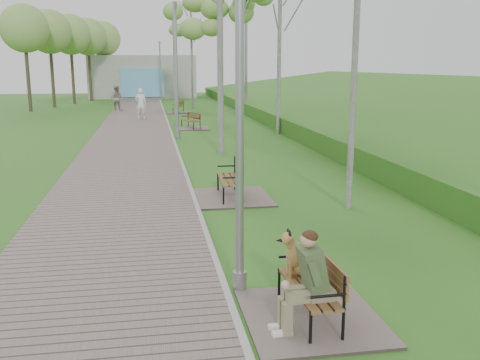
# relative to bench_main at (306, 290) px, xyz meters

# --- Properties ---
(walkway) EXTENTS (3.50, 67.00, 0.04)m
(walkway) POSITION_rel_bench_main_xyz_m (-2.60, 18.26, -0.38)
(walkway) COLOR #71615C
(walkway) RESTS_ON ground
(kerb) EXTENTS (0.10, 67.00, 0.05)m
(kerb) POSITION_rel_bench_main_xyz_m (-0.85, 18.26, -0.38)
(kerb) COLOR #999993
(kerb) RESTS_ON ground
(embankment) EXTENTS (14.00, 70.00, 1.60)m
(embankment) POSITION_rel_bench_main_xyz_m (11.15, 16.76, -0.40)
(embankment) COLOR #3A7122
(embankment) RESTS_ON ground
(building_north) EXTENTS (10.00, 5.20, 4.00)m
(building_north) POSITION_rel_bench_main_xyz_m (-2.35, 47.73, 1.59)
(building_north) COLOR #9E9E99
(building_north) RESTS_ON ground
(bench_main) EXTENTS (1.67, 1.85, 1.45)m
(bench_main) POSITION_rel_bench_main_xyz_m (0.00, 0.00, 0.00)
(bench_main) COLOR #71615C
(bench_main) RESTS_ON ground
(bench_second) EXTENTS (1.83, 2.03, 1.12)m
(bench_second) POSITION_rel_bench_main_xyz_m (-0.00, 6.33, -0.20)
(bench_second) COLOR #71615C
(bench_second) RESTS_ON ground
(bench_third) EXTENTS (1.60, 1.78, 0.98)m
(bench_third) POSITION_rel_bench_main_xyz_m (0.19, 20.74, -0.23)
(bench_third) COLOR #71615C
(bench_third) RESTS_ON ground
(bench_far) EXTENTS (1.63, 1.81, 1.00)m
(bench_far) POSITION_rel_bench_main_xyz_m (0.07, 29.90, -0.22)
(bench_far) COLOR #71615C
(bench_far) RESTS_ON ground
(lamp_post_near) EXTENTS (0.20, 0.20, 5.05)m
(lamp_post_near) POSITION_rel_bench_main_xyz_m (-0.66, 1.01, 1.95)
(lamp_post_near) COLOR gray
(lamp_post_near) RESTS_ON ground
(lamp_post_second) EXTENTS (0.22, 0.22, 5.67)m
(lamp_post_second) POSITION_rel_bench_main_xyz_m (-0.64, 17.23, 2.24)
(lamp_post_second) COLOR gray
(lamp_post_second) RESTS_ON ground
(lamp_post_third) EXTENTS (0.21, 0.21, 5.34)m
(lamp_post_third) POSITION_rel_bench_main_xyz_m (-0.47, 22.33, 2.09)
(lamp_post_third) COLOR gray
(lamp_post_third) RESTS_ON ground
(lamp_post_far) EXTENTS (0.20, 0.20, 5.14)m
(lamp_post_far) POSITION_rel_bench_main_xyz_m (-0.75, 42.41, 2.00)
(lamp_post_far) COLOR gray
(lamp_post_far) RESTS_ON ground
(pedestrian_near) EXTENTS (0.71, 0.52, 1.79)m
(pedestrian_near) POSITION_rel_bench_main_xyz_m (-2.31, 26.19, 0.49)
(pedestrian_near) COLOR white
(pedestrian_near) RESTS_ON ground
(pedestrian_far) EXTENTS (0.97, 0.84, 1.72)m
(pedestrian_far) POSITION_rel_bench_main_xyz_m (-4.05, 32.29, 0.46)
(pedestrian_far) COLOR gray
(pedestrian_far) RESTS_ON ground
(birch_far_b) EXTENTS (2.53, 2.53, 7.98)m
(birch_far_b) POSITION_rel_bench_main_xyz_m (1.95, 22.45, 5.86)
(birch_far_b) COLOR silver
(birch_far_b) RESTS_ON ground
(birch_distant_a) EXTENTS (2.69, 2.69, 8.89)m
(birch_distant_a) POSITION_rel_bench_main_xyz_m (1.32, 33.54, 6.57)
(birch_distant_a) COLOR silver
(birch_distant_a) RESTS_ON ground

